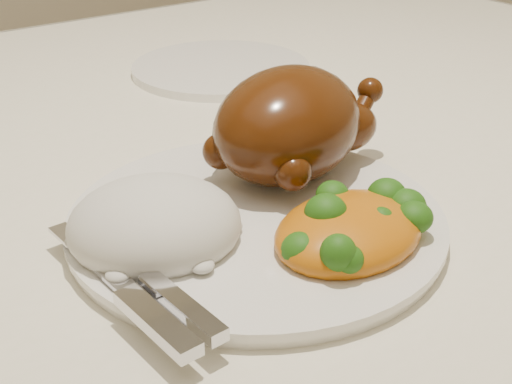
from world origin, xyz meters
TOP-DOWN VIEW (x-y plane):
  - dining_table at (0.00, 0.00)m, footprint 1.60×0.90m
  - tablecloth at (0.00, 0.00)m, footprint 1.73×1.03m
  - dinner_plate at (0.06, -0.18)m, footprint 0.36×0.36m
  - side_plate at (0.25, 0.16)m, footprint 0.26×0.26m
  - roast_chicken at (0.13, -0.14)m, footprint 0.20×0.16m
  - rice_mound at (-0.02, -0.17)m, footprint 0.16×0.15m
  - mac_and_cheese at (0.10, -0.25)m, footprint 0.13×0.11m
  - cutlery at (-0.05, -0.23)m, footprint 0.04×0.18m

SIDE VIEW (x-z plane):
  - dining_table at x=0.00m, z-range 0.29..1.05m
  - tablecloth at x=0.00m, z-range 0.65..0.83m
  - side_plate at x=0.25m, z-range 0.77..0.78m
  - dinner_plate at x=0.06m, z-range 0.77..0.78m
  - cutlery at x=-0.05m, z-range 0.78..0.79m
  - mac_and_cheese at x=0.10m, z-range 0.77..0.82m
  - rice_mound at x=-0.02m, z-range 0.76..0.82m
  - roast_chicken at x=0.13m, z-range 0.78..0.87m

